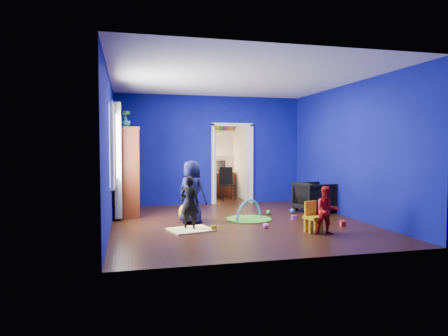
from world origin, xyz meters
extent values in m
cube|color=black|center=(0.00, 0.00, 0.00)|extent=(5.00, 5.50, 0.01)
cube|color=white|center=(0.00, 0.00, 2.90)|extent=(5.00, 5.50, 0.01)
cube|color=#090D6D|center=(0.00, 2.75, 1.45)|extent=(5.00, 0.02, 2.90)
cube|color=#090D6D|center=(0.00, -2.75, 1.45)|extent=(5.00, 0.02, 2.90)
cube|color=#090D6D|center=(-2.50, 0.00, 1.45)|extent=(0.02, 5.50, 2.90)
cube|color=#090D6D|center=(2.50, 0.00, 1.45)|extent=(0.02, 5.50, 2.90)
imported|color=black|center=(2.08, 0.80, 0.36)|extent=(0.88, 0.86, 0.71)
imported|color=black|center=(-1.07, -0.47, 0.50)|extent=(0.43, 0.39, 1.00)
imported|color=#0E1736|center=(-0.94, 0.10, 0.63)|extent=(0.73, 0.71, 1.26)
imported|color=red|center=(1.20, -1.45, 0.42)|extent=(0.48, 0.41, 0.84)
imported|color=#0C5260|center=(-2.21, 1.15, 2.06)|extent=(0.22, 0.22, 0.19)
imported|color=#39832F|center=(-2.21, 1.67, 2.17)|extent=(0.28, 0.28, 0.41)
cube|color=#370D09|center=(-2.21, 1.45, 0.98)|extent=(0.58, 1.14, 1.96)
cube|color=silver|center=(-2.17, 1.45, 1.02)|extent=(0.46, 0.70, 0.54)
cube|color=#F2E07A|center=(-1.07, -0.57, 0.01)|extent=(0.88, 0.77, 0.03)
sphere|color=yellow|center=(-0.99, 0.35, 0.19)|extent=(0.38, 0.38, 0.38)
cube|color=yellow|center=(1.05, -1.25, 0.25)|extent=(0.36, 0.36, 0.50)
cylinder|color=green|center=(0.30, 0.21, 0.01)|extent=(0.95, 0.95, 0.03)
torus|color=#3F8CD8|center=(0.30, 0.21, 0.02)|extent=(0.71, 0.53, 0.84)
cube|color=white|center=(-2.48, 0.35, 1.55)|extent=(0.03, 0.95, 1.55)
cube|color=slate|center=(-2.37, 0.90, 1.25)|extent=(0.14, 0.42, 2.40)
cube|color=white|center=(0.60, 2.75, 1.05)|extent=(1.16, 0.10, 2.10)
cube|color=#3D140A|center=(0.60, 4.26, 0.38)|extent=(0.88, 0.44, 0.75)
cube|color=black|center=(0.60, 4.38, 0.95)|extent=(0.40, 0.05, 0.32)
sphere|color=#FFD88C|center=(0.32, 4.32, 0.93)|extent=(0.14, 0.14, 0.14)
cube|color=black|center=(0.60, 3.30, 0.46)|extent=(0.40, 0.40, 0.92)
cube|color=white|center=(0.60, 4.37, 2.02)|extent=(0.88, 0.24, 0.04)
cube|color=red|center=(1.86, -0.86, 0.05)|extent=(0.10, 0.08, 0.10)
sphere|color=blue|center=(1.52, 0.79, 0.06)|extent=(0.11, 0.11, 0.11)
cube|color=orange|center=(-0.66, -0.70, 0.05)|extent=(0.10, 0.08, 0.10)
sphere|color=green|center=(0.91, 0.73, 0.06)|extent=(0.11, 0.11, 0.11)
cube|color=#CF4DBC|center=(1.20, -0.04, 0.05)|extent=(0.10, 0.08, 0.10)
sphere|color=#DB52B8|center=(0.34, -0.71, 0.06)|extent=(0.11, 0.11, 0.11)
camera|label=1|loc=(-2.18, -7.76, 1.53)|focal=32.00mm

